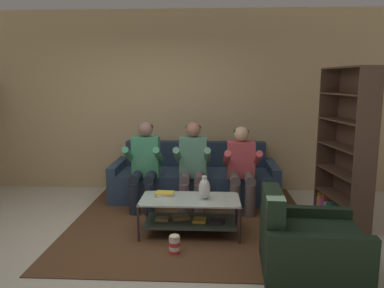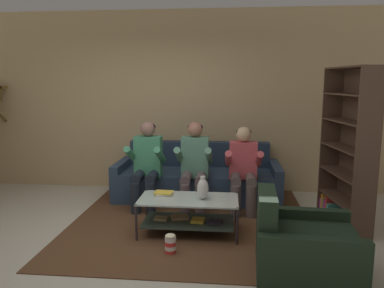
% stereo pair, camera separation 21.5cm
% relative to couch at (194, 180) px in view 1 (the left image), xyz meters
% --- Properties ---
extents(ground, '(16.80, 16.80, 0.00)m').
position_rel_couch_xyz_m(ground, '(-0.56, -1.92, -0.28)').
color(ground, beige).
extents(back_partition, '(8.40, 0.12, 2.90)m').
position_rel_couch_xyz_m(back_partition, '(-0.56, 0.54, 1.17)').
color(back_partition, tan).
rests_on(back_partition, ground).
extents(couch, '(2.48, 0.90, 0.83)m').
position_rel_couch_xyz_m(couch, '(0.00, 0.00, 0.00)').
color(couch, '#2A3C53').
rests_on(couch, ground).
extents(person_seated_left, '(0.50, 0.58, 1.22)m').
position_rel_couch_xyz_m(person_seated_left, '(-0.67, -0.53, 0.38)').
color(person_seated_left, '#1D2530').
rests_on(person_seated_left, ground).
extents(person_seated_middle, '(0.50, 0.58, 1.22)m').
position_rel_couch_xyz_m(person_seated_middle, '(-0.00, -0.53, 0.38)').
color(person_seated_middle, '#5B4C4F').
rests_on(person_seated_middle, ground).
extents(person_seated_right, '(0.50, 0.58, 1.16)m').
position_rel_couch_xyz_m(person_seated_right, '(0.67, -0.53, 0.36)').
color(person_seated_right, '#594B49').
rests_on(person_seated_right, ground).
extents(coffee_table, '(1.15, 0.57, 0.43)m').
position_rel_couch_xyz_m(coffee_table, '(0.01, -1.40, -0.00)').
color(coffee_table, '#B5C4B9').
rests_on(coffee_table, ground).
extents(area_rug, '(3.00, 3.35, 0.01)m').
position_rel_couch_xyz_m(area_rug, '(0.01, -0.82, -0.28)').
color(area_rug, '#543520').
rests_on(area_rug, ground).
extents(vase, '(0.13, 0.13, 0.27)m').
position_rel_couch_xyz_m(vase, '(0.18, -1.41, 0.28)').
color(vase, silver).
rests_on(vase, coffee_table).
extents(book_stack, '(0.23, 0.21, 0.04)m').
position_rel_couch_xyz_m(book_stack, '(-0.30, -1.29, 0.17)').
color(book_stack, silver).
rests_on(book_stack, coffee_table).
extents(bookshelf, '(0.42, 1.01, 1.95)m').
position_rel_couch_xyz_m(bookshelf, '(1.94, -0.90, 0.60)').
color(bookshelf, '#4C3628').
rests_on(bookshelf, ground).
extents(armchair, '(0.94, 0.88, 0.79)m').
position_rel_couch_xyz_m(armchair, '(1.16, -2.27, -0.02)').
color(armchair, black).
rests_on(armchair, ground).
extents(popcorn_tub, '(0.12, 0.12, 0.21)m').
position_rel_couch_xyz_m(popcorn_tub, '(-0.12, -1.94, -0.18)').
color(popcorn_tub, red).
rests_on(popcorn_tub, ground).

